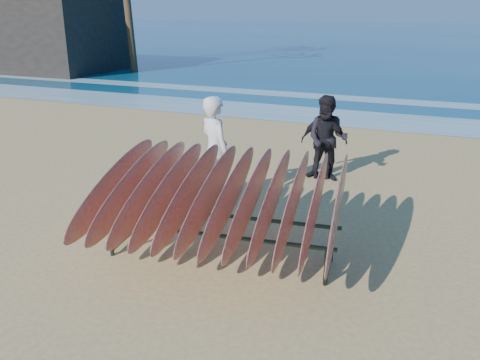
{
  "coord_description": "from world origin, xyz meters",
  "views": [
    {
      "loc": [
        2.6,
        -5.53,
        3.32
      ],
      "look_at": [
        0.0,
        0.8,
        0.95
      ],
      "focal_mm": 38.0,
      "sensor_mm": 36.0,
      "label": 1
    }
  ],
  "objects_px": {
    "surfboard_rack": "(219,196)",
    "person_dark_a": "(327,139)",
    "person_white": "(215,151)",
    "building": "(28,29)",
    "person_dark_b": "(324,141)"
  },
  "relations": [
    {
      "from": "surfboard_rack",
      "to": "person_white",
      "type": "distance_m",
      "value": 2.08
    },
    {
      "from": "person_dark_a",
      "to": "building",
      "type": "height_order",
      "value": "building"
    },
    {
      "from": "building",
      "to": "person_dark_a",
      "type": "bearing_deg",
      "value": -32.51
    },
    {
      "from": "surfboard_rack",
      "to": "person_dark_b",
      "type": "distance_m",
      "value": 3.94
    },
    {
      "from": "person_dark_a",
      "to": "building",
      "type": "bearing_deg",
      "value": 147.59
    },
    {
      "from": "building",
      "to": "person_white",
      "type": "bearing_deg",
      "value": -38.84
    },
    {
      "from": "person_dark_a",
      "to": "surfboard_rack",
      "type": "bearing_deg",
      "value": -98.16
    },
    {
      "from": "person_white",
      "to": "building",
      "type": "xyz_separation_m",
      "value": [
        -17.49,
        14.08,
        1.12
      ]
    },
    {
      "from": "surfboard_rack",
      "to": "building",
      "type": "relative_size",
      "value": 0.37
    },
    {
      "from": "person_white",
      "to": "person_dark_b",
      "type": "relative_size",
      "value": 1.23
    },
    {
      "from": "person_dark_a",
      "to": "person_dark_b",
      "type": "bearing_deg",
      "value": 138.44
    },
    {
      "from": "surfboard_rack",
      "to": "person_dark_a",
      "type": "height_order",
      "value": "person_dark_a"
    },
    {
      "from": "person_dark_b",
      "to": "person_dark_a",
      "type": "bearing_deg",
      "value": 129.46
    },
    {
      "from": "surfboard_rack",
      "to": "person_dark_a",
      "type": "xyz_separation_m",
      "value": [
        0.56,
        3.85,
        -0.07
      ]
    },
    {
      "from": "surfboard_rack",
      "to": "person_dark_b",
      "type": "xyz_separation_m",
      "value": [
        0.48,
        3.91,
        -0.14
      ]
    }
  ]
}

